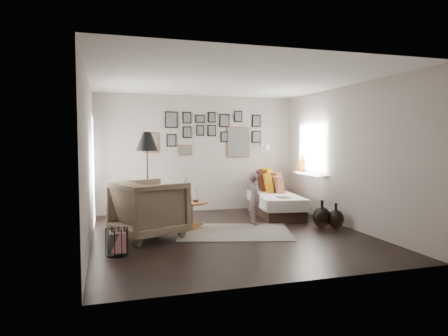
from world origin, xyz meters
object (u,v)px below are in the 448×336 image
object	(u,v)px
pedestal_table	(190,216)
demijohn_large	(322,217)
daybed	(273,200)
magazine_basket	(117,242)
floor_lamp	(147,145)
child	(254,199)
vase	(186,194)
demijohn_small	(336,219)
armchair	(149,209)

from	to	relation	value
pedestal_table	demijohn_large	bearing A→B (deg)	-14.67
daybed	magazine_basket	bearing A→B (deg)	-138.36
floor_lamp	child	world-z (taller)	floor_lamp
vase	magazine_basket	world-z (taller)	vase
magazine_basket	demijohn_small	xyz separation A→B (m)	(3.87, 0.62, -0.01)
pedestal_table	vase	bearing A→B (deg)	165.96
armchair	demijohn_large	world-z (taller)	armchair
pedestal_table	floor_lamp	distance (m)	1.55
vase	child	size ratio (longest dim) A/B	0.45
magazine_basket	armchair	bearing A→B (deg)	58.99
armchair	magazine_basket	distance (m)	1.09
vase	demijohn_small	distance (m)	2.77
vase	magazine_basket	bearing A→B (deg)	-132.33
pedestal_table	floor_lamp	bearing A→B (deg)	145.42
floor_lamp	demijohn_large	bearing A→B (deg)	-19.88
vase	demijohn_small	bearing A→B (deg)	-15.94
magazine_basket	pedestal_table	bearing A→B (deg)	45.47
armchair	demijohn_small	xyz separation A→B (m)	(3.33, -0.28, -0.30)
daybed	child	bearing A→B (deg)	-122.77
floor_lamp	magazine_basket	size ratio (longest dim) A/B	4.66
armchair	floor_lamp	distance (m)	1.41
demijohn_small	magazine_basket	bearing A→B (deg)	-170.93
daybed	armchair	world-z (taller)	daybed
floor_lamp	demijohn_large	size ratio (longest dim) A/B	3.49
floor_lamp	demijohn_small	bearing A→B (deg)	-20.54
vase	demijohn_small	world-z (taller)	vase
demijohn_small	child	bearing A→B (deg)	151.63
floor_lamp	child	xyz separation A→B (m)	(1.94, -0.51, -1.02)
armchair	magazine_basket	bearing A→B (deg)	125.36
pedestal_table	daybed	distance (m)	2.26
daybed	demijohn_small	world-z (taller)	daybed
pedestal_table	child	size ratio (longest dim) A/B	0.63
demijohn_large	magazine_basket	bearing A→B (deg)	-168.59
demijohn_large	child	size ratio (longest dim) A/B	0.50
armchair	pedestal_table	bearing A→B (deg)	-83.81
armchair	vase	bearing A→B (deg)	-79.95
pedestal_table	child	world-z (taller)	child
child	vase	bearing A→B (deg)	86.46
pedestal_table	daybed	world-z (taller)	daybed
pedestal_table	vase	size ratio (longest dim) A/B	1.40
vase	child	xyz separation A→B (m)	(1.31, -0.04, -0.13)
pedestal_table	demijohn_small	size ratio (longest dim) A/B	1.37
daybed	demijohn_small	size ratio (longest dim) A/B	4.46
pedestal_table	demijohn_large	distance (m)	2.41
vase	demijohn_large	size ratio (longest dim) A/B	0.89
demijohn_large	demijohn_small	world-z (taller)	demijohn_large
demijohn_large	demijohn_small	size ratio (longest dim) A/B	1.10
vase	magazine_basket	distance (m)	1.90
daybed	demijohn_large	xyz separation A→B (m)	(0.29, -1.57, -0.11)
daybed	demijohn_large	distance (m)	1.59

